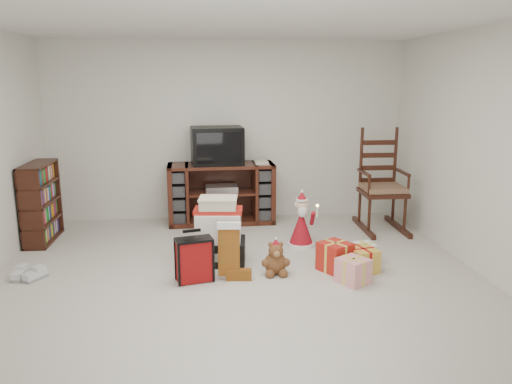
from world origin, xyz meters
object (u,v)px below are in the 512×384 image
(bookshelf, at_px, (41,204))
(gift_pile, at_px, (219,235))
(teddy_bear, at_px, (275,260))
(gift_cluster, at_px, (346,257))
(santa_figurine, at_px, (301,225))
(mrs_claus_figurine, at_px, (219,234))
(tv_stand, at_px, (221,193))
(red_suitcase, at_px, (194,260))
(crt_television, at_px, (217,146))
(rocking_chair, at_px, (381,194))
(sneaker_pair, at_px, (28,275))

(bookshelf, bearing_deg, gift_pile, -24.48)
(teddy_bear, height_order, gift_cluster, teddy_bear)
(santa_figurine, relative_size, mrs_claus_figurine, 1.03)
(tv_stand, xyz_separation_m, teddy_bear, (0.49, -1.98, -0.27))
(red_suitcase, relative_size, santa_figurine, 0.77)
(gift_pile, distance_m, teddy_bear, 0.71)
(crt_television, bearing_deg, rocking_chair, -17.77)
(rocking_chair, xyz_separation_m, gift_pile, (-2.20, -1.10, -0.16))
(mrs_claus_figurine, xyz_separation_m, gift_cluster, (1.33, -0.55, -0.12))
(gift_pile, xyz_separation_m, red_suitcase, (-0.26, -0.50, -0.09))
(red_suitcase, distance_m, gift_cluster, 1.61)
(red_suitcase, bearing_deg, tv_stand, 66.93)
(santa_figurine, bearing_deg, crt_television, 130.77)
(gift_pile, height_order, sneaker_pair, gift_pile)
(bookshelf, height_order, sneaker_pair, bookshelf)
(gift_pile, height_order, gift_cluster, gift_pile)
(santa_figurine, xyz_separation_m, gift_cluster, (0.34, -0.78, -0.13))
(mrs_claus_figurine, xyz_separation_m, crt_television, (0.02, 1.36, 0.83))
(santa_figurine, bearing_deg, rocking_chair, 28.07)
(red_suitcase, height_order, teddy_bear, red_suitcase)
(rocking_chair, height_order, mrs_claus_figurine, rocking_chair)
(santa_figurine, bearing_deg, red_suitcase, -142.37)
(gift_cluster, height_order, crt_television, crt_television)
(mrs_claus_figurine, height_order, gift_cluster, mrs_claus_figurine)
(tv_stand, height_order, gift_cluster, tv_stand)
(tv_stand, bearing_deg, rocking_chair, -14.72)
(teddy_bear, xyz_separation_m, gift_cluster, (0.77, 0.07, -0.02))
(gift_pile, xyz_separation_m, mrs_claus_figurine, (0.01, 0.23, -0.06))
(bookshelf, height_order, gift_pile, bookshelf)
(crt_television, bearing_deg, mrs_claus_figurine, -95.66)
(mrs_claus_figurine, bearing_deg, gift_pile, -93.48)
(tv_stand, relative_size, gift_pile, 2.05)
(bookshelf, relative_size, teddy_bear, 2.86)
(gift_pile, height_order, red_suitcase, gift_pile)
(red_suitcase, height_order, santa_figurine, santa_figurine)
(bookshelf, xyz_separation_m, mrs_claus_figurine, (2.17, -0.75, -0.22))
(sneaker_pair, relative_size, crt_television, 0.46)
(rocking_chair, bearing_deg, gift_cluster, -120.34)
(teddy_bear, distance_m, santa_figurine, 0.97)
(red_suitcase, xyz_separation_m, santa_figurine, (1.26, 0.97, 0.03))
(bookshelf, relative_size, crt_television, 1.34)
(bookshelf, distance_m, teddy_bear, 3.07)
(red_suitcase, height_order, crt_television, crt_television)
(bookshelf, distance_m, mrs_claus_figurine, 2.31)
(red_suitcase, relative_size, mrs_claus_figurine, 0.79)
(red_suitcase, bearing_deg, teddy_bear, -6.34)
(rocking_chair, xyz_separation_m, teddy_bear, (-1.62, -1.49, -0.33))
(gift_cluster, xyz_separation_m, crt_television, (-1.31, 1.91, 0.96))
(tv_stand, distance_m, crt_television, 0.67)
(red_suitcase, relative_size, crt_television, 0.71)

